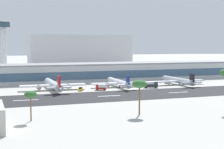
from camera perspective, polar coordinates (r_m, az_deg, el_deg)
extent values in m
plane|color=#B2AFA8|center=(184.23, -0.34, -3.47)|extent=(1400.00, 1400.00, 0.00)
cube|color=#262628|center=(184.99, -0.42, -3.42)|extent=(800.00, 36.93, 0.08)
cube|color=white|center=(175.78, -13.48, -3.98)|extent=(12.00, 1.20, 0.01)
cube|color=white|center=(184.93, -0.47, -3.41)|extent=(12.00, 1.20, 0.01)
cube|color=white|center=(201.83, 10.48, -2.80)|extent=(12.00, 1.20, 0.01)
cube|color=#B7BABC|center=(262.41, -1.84, 0.31)|extent=(205.24, 27.43, 11.95)
cube|color=#38516B|center=(249.34, -0.86, -0.06)|extent=(199.08, 0.30, 5.38)
cube|color=gray|center=(261.98, -1.84, 1.73)|extent=(207.29, 27.70, 1.00)
cylinder|color=silver|center=(297.55, -17.14, 3.32)|extent=(7.99, 7.99, 39.84)
cylinder|color=#2D4251|center=(297.87, -17.24, 7.56)|extent=(14.48, 14.48, 4.21)
cylinder|color=silver|center=(298.02, -17.25, 8.08)|extent=(15.64, 15.64, 1.20)
cube|color=#BCBCC1|center=(362.88, -5.10, 3.43)|extent=(100.45, 33.81, 35.87)
cylinder|color=white|center=(211.91, -9.33, -1.57)|extent=(4.80, 41.55, 4.15)
sphere|color=white|center=(232.29, -10.18, -1.03)|extent=(3.94, 3.94, 3.94)
cone|color=white|center=(191.61, -8.30, -2.23)|extent=(3.85, 7.53, 3.73)
cube|color=white|center=(211.14, -9.29, -1.71)|extent=(38.03, 6.82, 0.91)
cylinder|color=gray|center=(212.79, -7.02, -1.83)|extent=(2.79, 5.85, 2.70)
cylinder|color=gray|center=(210.00, -11.59, -1.98)|extent=(2.79, 5.85, 2.70)
cube|color=white|center=(193.18, -8.39, -2.05)|extent=(12.95, 3.62, 0.73)
cube|color=red|center=(192.86, -8.40, -1.19)|extent=(0.75, 5.61, 6.64)
cylinder|color=black|center=(210.19, -9.23, -2.35)|extent=(0.75, 0.75, 1.14)
cylinder|color=white|center=(223.35, 1.05, -1.27)|extent=(5.54, 37.38, 3.72)
sphere|color=white|center=(241.04, -0.32, -0.82)|extent=(3.54, 3.54, 3.54)
cone|color=white|center=(205.83, 2.65, -1.79)|extent=(3.67, 6.86, 3.35)
cube|color=white|center=(222.69, 1.10, -1.38)|extent=(34.74, 7.26, 0.82)
cylinder|color=gray|center=(225.27, 2.98, -1.48)|extent=(2.67, 5.33, 2.42)
cylinder|color=gray|center=(220.50, -0.82, -1.61)|extent=(2.67, 5.33, 2.42)
cube|color=white|center=(207.18, 2.51, -1.64)|extent=(11.87, 3.64, 0.66)
cube|color=navy|center=(206.91, 2.51, -0.93)|extent=(0.84, 5.05, 5.96)
cylinder|color=black|center=(221.86, 1.19, -1.93)|extent=(0.67, 0.67, 1.02)
cylinder|color=silver|center=(240.74, 10.40, -0.92)|extent=(3.92, 36.52, 3.65)
sphere|color=silver|center=(256.55, 8.33, -0.54)|extent=(3.47, 3.47, 3.47)
cone|color=silver|center=(225.31, 12.76, -1.35)|extent=(3.33, 6.59, 3.28)
cube|color=silver|center=(240.15, 10.49, -1.02)|extent=(36.66, 5.75, 0.80)
cylinder|color=gray|center=(244.51, 12.15, -1.10)|extent=(2.41, 5.13, 2.37)
cylinder|color=gray|center=(236.14, 8.76, -1.25)|extent=(2.41, 5.13, 2.37)
cube|color=silver|center=(226.49, 12.56, -1.22)|extent=(12.47, 3.10, 0.64)
cube|color=black|center=(226.24, 12.57, -0.58)|extent=(0.62, 4.93, 5.84)
cylinder|color=black|center=(239.42, 10.61, -1.51)|extent=(0.66, 0.66, 1.00)
cube|color=#2D3338|center=(220.40, 6.15, -1.83)|extent=(8.88, 4.57, 1.40)
cylinder|color=silver|center=(219.99, 5.90, -1.38)|extent=(6.12, 3.43, 2.10)
cube|color=#2D3338|center=(220.91, 6.98, -1.41)|extent=(2.56, 2.81, 1.80)
cylinder|color=black|center=(219.85, 6.98, -2.04)|extent=(0.94, 0.49, 0.90)
cylinder|color=black|center=(222.37, 6.83, -1.96)|extent=(0.94, 0.49, 0.90)
cylinder|color=black|center=(218.62, 5.46, -2.06)|extent=(0.94, 0.49, 0.90)
cylinder|color=black|center=(221.15, 5.33, -1.98)|extent=(0.94, 0.49, 0.90)
cube|color=gold|center=(205.43, -5.02, -2.40)|extent=(3.46, 3.32, 1.00)
cube|color=black|center=(205.31, -5.02, -2.14)|extent=(2.29, 2.23, 0.90)
cylinder|color=black|center=(205.98, -4.66, -2.52)|extent=(0.64, 0.61, 0.60)
cylinder|color=black|center=(206.86, -5.03, -2.49)|extent=(0.64, 0.61, 0.60)
cylinder|color=black|center=(204.13, -5.01, -2.59)|extent=(0.64, 0.61, 0.60)
cylinder|color=black|center=(205.02, -5.38, -2.56)|extent=(0.64, 0.61, 0.60)
cube|color=#B2231E|center=(208.55, -1.78, -2.21)|extent=(6.43, 3.96, 1.20)
cube|color=silver|center=(208.41, -1.58, -1.83)|extent=(4.79, 3.41, 1.60)
cube|color=#B2231E|center=(208.33, -2.37, -1.85)|extent=(2.22, 2.59, 1.50)
cylinder|color=black|center=(209.75, -2.36, -2.34)|extent=(0.94, 0.52, 0.90)
cylinder|color=black|center=(207.37, -2.34, -2.42)|extent=(0.94, 0.52, 0.90)
cylinder|color=black|center=(209.89, -1.21, -2.33)|extent=(0.94, 0.52, 0.90)
cylinder|color=black|center=(207.51, -1.18, -2.41)|extent=(0.94, 0.52, 0.90)
cylinder|color=brown|center=(127.72, -12.75, -5.17)|extent=(0.47, 0.47, 9.33)
ellipsoid|color=#2D602D|center=(127.01, -12.79, -3.09)|extent=(4.38, 4.38, 2.41)
cylinder|color=brown|center=(135.75, 4.37, -3.96)|extent=(0.59, 0.59, 11.71)
ellipsoid|color=#2D602D|center=(134.98, 4.38, -1.51)|extent=(5.57, 5.57, 3.06)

